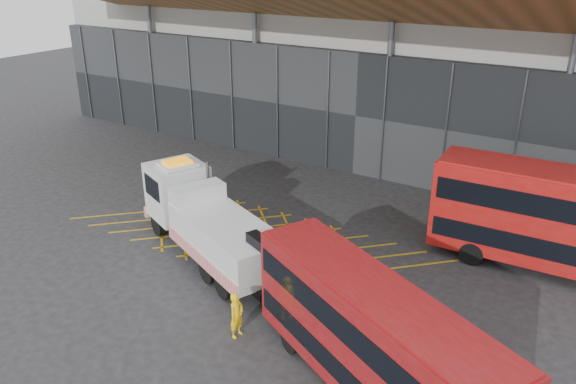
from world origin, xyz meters
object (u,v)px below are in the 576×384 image
Objects in this scene: recovery_truck at (207,220)px; bus_second at (571,220)px; worker at (237,315)px; bus_towed at (372,338)px.

recovery_truck is 0.94× the size of bus_second.
recovery_truck reaches higher than worker.
recovery_truck is 6.69m from worker.
bus_second is (4.24, 11.96, 0.35)m from bus_towed.
bus_second is 6.49× the size of worker.
bus_towed reaches higher than worker.
recovery_truck is 16.69m from bus_second.
bus_second reaches higher than recovery_truck.
bus_second is at bearing -38.32° from worker.
bus_towed is 5.57× the size of worker.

